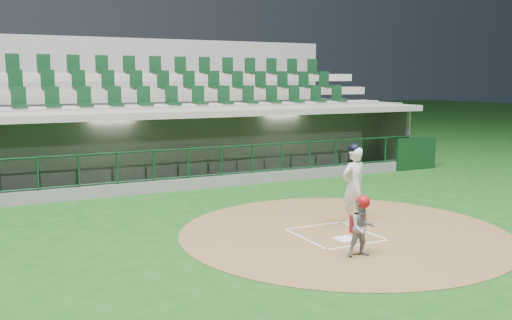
# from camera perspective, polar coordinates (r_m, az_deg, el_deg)

# --- Properties ---
(ground) EXTENTS (120.00, 120.00, 0.00)m
(ground) POSITION_cam_1_polar(r_m,az_deg,el_deg) (12.73, 7.12, -7.16)
(ground) COLOR #134213
(ground) RESTS_ON ground
(dirt_circle) EXTENTS (7.20, 7.20, 0.01)m
(dirt_circle) POSITION_cam_1_polar(r_m,az_deg,el_deg) (12.74, 8.76, -7.16)
(dirt_circle) COLOR brown
(dirt_circle) RESTS_ON ground
(home_plate) EXTENTS (0.43, 0.43, 0.02)m
(home_plate) POSITION_cam_1_polar(r_m,az_deg,el_deg) (12.17, 8.96, -7.80)
(home_plate) COLOR white
(home_plate) RESTS_ON dirt_circle
(batter_box_chalk) EXTENTS (1.55, 1.80, 0.01)m
(batter_box_chalk) POSITION_cam_1_polar(r_m,az_deg,el_deg) (12.49, 7.89, -7.39)
(batter_box_chalk) COLOR white
(batter_box_chalk) RESTS_ON ground
(dugout_structure) EXTENTS (16.40, 3.70, 3.00)m
(dugout_structure) POSITION_cam_1_polar(r_m,az_deg,el_deg) (19.46, -5.35, 1.04)
(dugout_structure) COLOR slate
(dugout_structure) RESTS_ON ground
(seating_deck) EXTENTS (17.00, 6.72, 5.15)m
(seating_deck) POSITION_cam_1_polar(r_m,az_deg,el_deg) (22.28, -8.52, 3.09)
(seating_deck) COLOR slate
(seating_deck) RESTS_ON ground
(batter) EXTENTS (0.90, 0.91, 1.87)m
(batter) POSITION_cam_1_polar(r_m,az_deg,el_deg) (13.34, 9.71, -2.35)
(batter) COLOR white
(batter) RESTS_ON dirt_circle
(catcher) EXTENTS (0.61, 0.51, 1.18)m
(catcher) POSITION_cam_1_polar(r_m,az_deg,el_deg) (10.98, 10.58, -6.50)
(catcher) COLOR gray
(catcher) RESTS_ON dirt_circle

